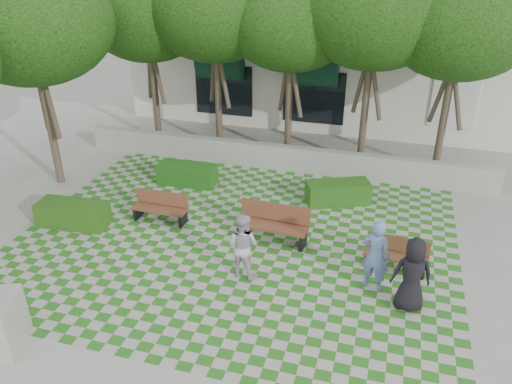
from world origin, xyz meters
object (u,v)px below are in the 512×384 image
(bench_east, at_px, (396,255))
(person_dark, at_px, (412,275))
(person_white, at_px, (242,245))
(hedge_midright, at_px, (338,193))
(hedge_midleft, at_px, (187,174))
(person_blue, at_px, (376,256))
(bench_mid, at_px, (273,224))
(hedge_west, at_px, (73,214))
(bench_west, at_px, (161,208))

(bench_east, height_order, person_dark, person_dark)
(bench_east, relative_size, person_white, 0.95)
(hedge_midright, distance_m, hedge_midleft, 5.15)
(hedge_midright, relative_size, hedge_midleft, 1.00)
(bench_east, distance_m, hedge_midleft, 7.71)
(hedge_midleft, bearing_deg, person_blue, -31.93)
(hedge_midleft, bearing_deg, bench_mid, -35.75)
(hedge_midright, height_order, hedge_west, hedge_west)
(hedge_midleft, distance_m, person_white, 5.61)
(hedge_midright, bearing_deg, person_white, -111.37)
(person_blue, xyz_separation_m, person_dark, (0.83, -0.50, -0.02))
(bench_east, distance_m, hedge_midright, 3.69)
(bench_mid, height_order, person_dark, person_dark)
(hedge_west, bearing_deg, bench_east, 2.53)
(bench_west, xyz_separation_m, person_white, (3.15, -1.89, 0.44))
(bench_mid, xyz_separation_m, person_dark, (3.67, -1.91, 0.41))
(person_dark, bearing_deg, hedge_west, -16.80)
(hedge_midright, relative_size, person_white, 1.15)
(hedge_midright, distance_m, person_blue, 4.43)
(bench_mid, bearing_deg, bench_east, -4.34)
(person_white, bearing_deg, hedge_midright, -102.48)
(bench_east, bearing_deg, hedge_midleft, 162.01)
(bench_west, bearing_deg, person_dark, -16.03)
(hedge_west, bearing_deg, hedge_midleft, 59.01)
(hedge_west, height_order, person_blue, person_blue)
(hedge_west, xyz_separation_m, person_dark, (9.50, -1.09, 0.55))
(bench_west, height_order, person_blue, person_blue)
(bench_west, bearing_deg, bench_mid, -2.34)
(hedge_midleft, height_order, person_white, person_white)
(bench_west, relative_size, person_white, 0.96)
(hedge_midright, height_order, person_blue, person_blue)
(hedge_midleft, relative_size, person_dark, 1.09)
(bench_mid, height_order, bench_west, bench_mid)
(bench_mid, height_order, hedge_midleft, bench_mid)
(bench_mid, distance_m, person_blue, 3.20)
(bench_east, distance_m, bench_west, 6.84)
(bench_mid, bearing_deg, person_blue, -23.62)
(bench_mid, relative_size, hedge_west, 0.99)
(hedge_midleft, bearing_deg, bench_east, -23.69)
(bench_west, height_order, hedge_west, bench_west)
(bench_west, relative_size, person_dark, 0.91)
(bench_west, bearing_deg, hedge_midleft, 95.43)
(person_blue, relative_size, person_dark, 1.03)
(bench_east, height_order, person_blue, person_blue)
(hedge_midleft, bearing_deg, person_white, -52.50)
(bench_west, distance_m, hedge_midleft, 2.56)
(bench_east, relative_size, hedge_midright, 0.82)
(bench_mid, bearing_deg, person_white, -97.84)
(person_blue, relative_size, person_white, 1.09)
(bench_mid, height_order, hedge_midright, bench_mid)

